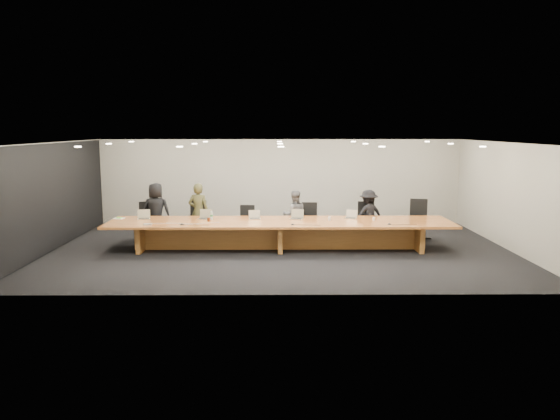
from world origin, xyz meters
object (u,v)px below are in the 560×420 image
object	(u,v)px
conference_table	(280,230)
person_b	(199,212)
chair_far_right	(418,219)
person_a	(156,211)
laptop_a	(144,214)
mic_center	(293,224)
person_c	(294,215)
amber_mug	(209,220)
av_box	(148,224)
laptop_c	(255,215)
chair_mid_right	(310,221)
chair_left	(196,220)
laptop_e	(351,214)
paper_cup_far	(374,219)
mic_right	(389,224)
chair_far_left	(148,221)
water_bottle	(212,216)
laptop_d	(296,214)
person_d	(368,215)
mic_left	(182,224)
laptop_b	(204,214)
paper_cup_near	(330,219)

from	to	relation	value
conference_table	person_b	xyz separation A→B (m)	(-2.30, 1.13, 0.30)
chair_far_right	person_a	bearing A→B (deg)	-165.20
laptop_a	mic_center	xyz separation A→B (m)	(3.97, -0.88, -0.12)
person_c	amber_mug	size ratio (longest dim) A/B	14.18
av_box	laptop_c	bearing A→B (deg)	11.27
chair_mid_right	person_c	distance (m)	0.47
person_b	chair_left	bearing A→B (deg)	-45.80
laptop_e	amber_mug	world-z (taller)	laptop_e
amber_mug	paper_cup_far	distance (m)	4.35
person_a	mic_center	size ratio (longest dim) A/B	15.34
chair_left	mic_right	size ratio (longest dim) A/B	10.20
chair_mid_right	person_a	world-z (taller)	person_a
chair_far_left	amber_mug	bearing A→B (deg)	-48.33
chair_far_left	water_bottle	bearing A→B (deg)	-41.22
av_box	conference_table	bearing A→B (deg)	2.24
laptop_d	amber_mug	xyz separation A→B (m)	(-2.30, -0.35, -0.08)
chair_far_left	chair_mid_right	distance (m)	4.63
person_d	amber_mug	world-z (taller)	person_d
person_d	mic_left	xyz separation A→B (m)	(-5.02, -1.74, 0.05)
paper_cup_far	mic_left	distance (m)	5.01
chair_far_right	person_c	distance (m)	3.55
water_bottle	mic_center	bearing A→B (deg)	-20.88
chair_mid_right	laptop_d	size ratio (longest dim) A/B	3.18
mic_center	mic_right	bearing A→B (deg)	0.87
laptop_e	amber_mug	xyz separation A→B (m)	(-3.78, -0.43, -0.07)
conference_table	person_d	bearing A→B (deg)	25.68
conference_table	laptop_b	xyz separation A→B (m)	(-2.03, 0.32, 0.36)
chair_far_right	av_box	world-z (taller)	chair_far_right
person_a	person_b	bearing A→B (deg)	175.74
paper_cup_near	paper_cup_far	size ratio (longest dim) A/B	1.17
conference_table	laptop_a	size ratio (longest dim) A/B	27.28
amber_mug	conference_table	bearing A→B (deg)	0.99
person_b	paper_cup_near	bearing A→B (deg)	174.14
conference_table	av_box	world-z (taller)	av_box
laptop_a	laptop_c	bearing A→B (deg)	-11.19
person_b	laptop_b	bearing A→B (deg)	118.94
laptop_c	paper_cup_near	size ratio (longest dim) A/B	3.09
mic_left	person_b	bearing A→B (deg)	83.41
laptop_a	paper_cup_near	bearing A→B (deg)	-14.15
chair_far_right	mic_left	size ratio (longest dim) A/B	9.28
chair_mid_right	water_bottle	distance (m)	2.88
laptop_e	paper_cup_near	xyz separation A→B (m)	(-0.60, -0.32, -0.07)
laptop_a	chair_mid_right	bearing A→B (deg)	0.39
av_box	mic_right	xyz separation A→B (m)	(6.12, 0.04, -0.00)
chair_far_right	paper_cup_far	xyz separation A→B (m)	(-1.48, -1.15, 0.21)
laptop_b	laptop_e	world-z (taller)	laptop_b
person_c	av_box	bearing A→B (deg)	20.24
person_b	laptop_d	world-z (taller)	person_b
av_box	mic_right	size ratio (longest dim) A/B	1.86
av_box	mic_center	xyz separation A→B (m)	(3.66, 0.00, -0.00)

